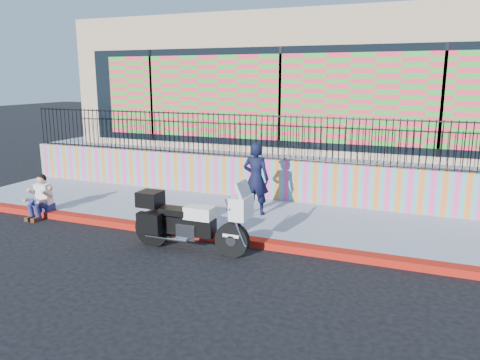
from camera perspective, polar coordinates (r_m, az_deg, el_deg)
The scene contains 10 objects.
ground at distance 10.08m, azimuth -2.46°, elevation -7.42°, with size 90.00×90.00×0.00m, color black.
red_curb at distance 10.05m, azimuth -2.46°, elevation -7.02°, with size 16.00×0.30×0.15m, color #A41F0B.
sidewalk at distance 11.50m, azimuth 0.96°, elevation -4.48°, with size 16.00×3.00×0.15m, color #8F98AC.
mural_wall at distance 12.80m, azimuth 3.55°, elevation 0.14°, with size 16.00×0.20×1.10m, color #FC428F.
metal_fence at distance 12.61m, azimuth 3.62°, elevation 5.25°, with size 15.80×0.04×1.20m, color black, non-canonical shape.
elevated_platform at distance 17.64m, azimuth 8.85°, elevation 3.16°, with size 16.00×10.00×1.25m, color #8F98AC.
storefront_building at distance 17.21m, azimuth 8.98°, elevation 11.71°, with size 14.00×8.06×4.00m.
police_motorcycle at distance 9.40m, azimuth -6.22°, elevation -4.85°, with size 2.46×0.81×1.53m.
police_officer at distance 11.27m, azimuth 1.96°, elevation 0.16°, with size 0.64×0.42×1.75m, color black.
seated_man at distance 12.53m, azimuth -23.25°, elevation -2.32°, with size 0.54×0.71×1.06m.
Camera 1 is at (3.96, -8.61, 3.42)m, focal length 35.00 mm.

